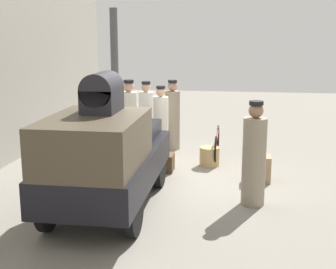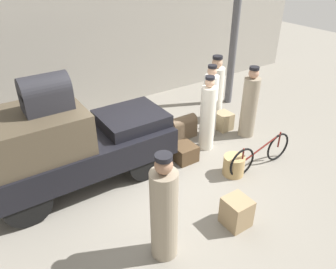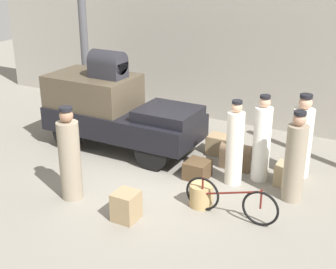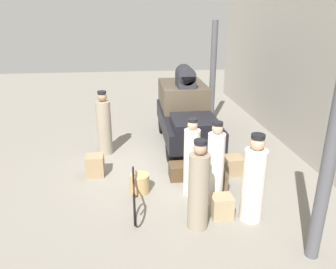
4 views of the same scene
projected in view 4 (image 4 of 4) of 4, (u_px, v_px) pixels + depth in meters
The scene contains 18 objects.
ground_plane at pixel (160, 165), 8.83m from camera, with size 30.00×30.00×0.00m, color gray.
station_building_facade at pixel (315, 79), 8.48m from camera, with size 16.00×0.15×4.50m.
canopy_pillar_left at pixel (213, 74), 11.65m from camera, with size 0.21×0.21×3.62m.
canopy_pillar_right at pixel (330, 158), 4.92m from camera, with size 0.21×0.21×3.62m.
truck at pixel (186, 113), 10.13m from camera, with size 3.74×1.52×1.74m.
bicycle at pixel (134, 193), 6.80m from camera, with size 1.76×0.04×0.71m.
wicker_basket at pixel (140, 183), 7.45m from camera, with size 0.45×0.45×0.43m.
porter_carrying_trunk at pixel (215, 167), 6.83m from camera, with size 0.36×0.36×1.84m.
porter_with_bicycle at pixel (253, 182), 6.28m from camera, with size 0.44×0.44×1.80m.
porter_standing_middle at pixel (192, 160), 7.18m from camera, with size 0.35×0.35×1.78m.
porter_lifting_near_truck at pixel (104, 126), 9.29m from camera, with size 0.41×0.41×1.85m.
conductor_in_dark_uniform at pixel (199, 189), 6.02m from camera, with size 0.39×0.39×1.79m.
trunk_wicker_pale at pixel (222, 206), 6.55m from camera, with size 0.38×0.42×0.46m.
suitcase_black_upright at pixel (95, 165), 8.21m from camera, with size 0.42×0.44×0.53m.
trunk_large_brown at pixel (218, 176), 7.62m from camera, with size 0.69×0.30×0.58m.
suitcase_tan_flat at pixel (233, 165), 8.32m from camera, with size 0.49×0.44×0.45m.
suitcase_small_leather at pixel (180, 171), 8.08m from camera, with size 0.48×0.51×0.38m.
trunk_on_truck_roof at pixel (185, 77), 9.89m from camera, with size 0.81×0.52×0.63m.
Camera 4 is at (7.95, -0.70, 3.88)m, focal length 35.00 mm.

